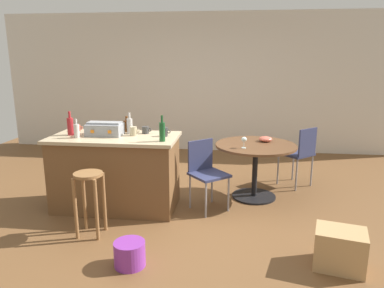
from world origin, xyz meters
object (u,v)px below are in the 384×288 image
object	(u,v)px
folding_chair_near	(206,170)
cup_0	(146,130)
bottle_4	(130,126)
cup_2	(134,131)
plastic_bucket	(130,254)
folding_chair_far	(300,152)
bottle_2	(70,126)
serving_bowl	(266,139)
toolbox	(105,129)
dining_table	(255,157)
cup_3	(165,132)
bottle_0	(162,131)
bottle_1	(127,126)
cup_1	(78,128)
wine_glass	(244,140)
cardboard_box	(340,249)
kitchen_island	(116,172)
wooden_stool	(89,192)
bottle_3	(77,131)

from	to	relation	value
folding_chair_near	cup_0	size ratio (longest dim) A/B	6.97
bottle_4	cup_2	distance (m)	0.14
cup_2	bottle_4	bearing A→B (deg)	125.99
folding_chair_near	plastic_bucket	size ratio (longest dim) A/B	2.99
folding_chair_far	bottle_2	bearing A→B (deg)	-160.24
cup_2	serving_bowl	size ratio (longest dim) A/B	0.69
toolbox	serving_bowl	distance (m)	2.12
serving_bowl	bottle_4	bearing A→B (deg)	-161.95
dining_table	folding_chair_far	xyz separation A→B (m)	(0.66, 0.50, -0.04)
cup_3	serving_bowl	bearing A→B (deg)	27.76
folding_chair_near	bottle_0	xyz separation A→B (m)	(-0.48, -0.31, 0.53)
bottle_1	cup_1	size ratio (longest dim) A/B	1.79
bottle_4	plastic_bucket	size ratio (longest dim) A/B	0.92
toolbox	bottle_1	xyz separation A→B (m)	(0.20, 0.24, -0.00)
wine_glass	cardboard_box	distance (m)	1.77
bottle_0	bottle_1	world-z (taller)	bottle_0
dining_table	bottle_1	bearing A→B (deg)	-170.48
cup_2	cardboard_box	size ratio (longest dim) A/B	0.29
folding_chair_far	bottle_0	size ratio (longest dim) A/B	2.96
folding_chair_near	cup_1	bearing A→B (deg)	175.80
cup_2	bottle_1	bearing A→B (deg)	125.19
kitchen_island	wooden_stool	distance (m)	0.75
kitchen_island	cardboard_box	distance (m)	2.67
bottle_3	cup_3	world-z (taller)	bottle_3
bottle_1	bottle_0	bearing A→B (deg)	-40.12
wooden_stool	bottle_4	bearing A→B (deg)	78.43
plastic_bucket	bottle_1	bearing A→B (deg)	106.62
toolbox	bottle_0	distance (m)	0.80
cup_3	cardboard_box	size ratio (longest dim) A/B	0.25
bottle_4	serving_bowl	size ratio (longest dim) A/B	1.46
cup_0	cardboard_box	size ratio (longest dim) A/B	0.28
dining_table	plastic_bucket	distance (m)	2.23
cup_1	plastic_bucket	xyz separation A→B (m)	(1.11, -1.51, -0.84)
bottle_1	bottle_2	xyz separation A→B (m)	(-0.63, -0.28, 0.04)
bottle_2	cup_3	bearing A→B (deg)	3.69
cup_2	plastic_bucket	distance (m)	1.62
bottle_4	plastic_bucket	xyz separation A→B (m)	(0.39, -1.45, -0.91)
bottle_2	plastic_bucket	bearing A→B (deg)	-49.50
plastic_bucket	bottle_0	bearing A→B (deg)	84.92
cup_3	wine_glass	bearing A→B (deg)	15.28
kitchen_island	dining_table	world-z (taller)	kitchen_island
dining_table	cup_0	world-z (taller)	cup_0
kitchen_island	bottle_0	bearing A→B (deg)	-17.78
folding_chair_far	wine_glass	distance (m)	1.13
cup_0	cup_1	xyz separation A→B (m)	(-0.91, 0.04, -0.00)
cup_3	cardboard_box	distance (m)	2.28
toolbox	cup_1	distance (m)	0.49
kitchen_island	bottle_3	distance (m)	0.70
cup_2	plastic_bucket	bearing A→B (deg)	-76.79
cup_1	cup_2	distance (m)	0.81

